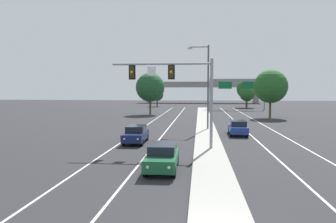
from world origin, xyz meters
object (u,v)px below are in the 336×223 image
(car_oncoming_navy, at_px, (136,134))
(tree_far_right_a, at_px, (247,89))
(tree_far_left_b, at_px, (150,87))
(tree_far_right_c, at_px, (271,86))
(tree_far_right_b, at_px, (247,94))
(car_receding_blue, at_px, (238,127))
(tree_far_left_c, at_px, (157,95))
(overhead_signal_mast, at_px, (179,83))
(highway_sign_gantry, at_px, (237,84))
(street_lamp_median, at_px, (206,82))
(car_oncoming_green, at_px, (162,157))

(car_oncoming_navy, height_order, tree_far_right_a, tree_far_right_a)
(tree_far_right_a, relative_size, tree_far_left_b, 0.95)
(car_oncoming_navy, distance_m, tree_far_right_a, 61.03)
(tree_far_right_c, bearing_deg, tree_far_right_b, 89.28)
(car_receding_blue, distance_m, tree_far_right_b, 50.82)
(tree_far_right_c, relative_size, tree_far_right_b, 1.44)
(car_oncoming_navy, height_order, tree_far_left_c, tree_far_left_c)
(overhead_signal_mast, bearing_deg, tree_far_left_c, 99.35)
(overhead_signal_mast, height_order, highway_sign_gantry, highway_sign_gantry)
(street_lamp_median, bearing_deg, tree_far_left_b, 114.99)
(car_receding_blue, height_order, tree_far_left_c, tree_far_left_c)
(car_oncoming_green, xyz_separation_m, tree_far_right_a, (14.78, 67.36, 4.18))
(car_receding_blue, bearing_deg, tree_far_right_c, 69.35)
(car_receding_blue, xyz_separation_m, tree_far_right_a, (8.44, 52.04, 4.18))
(car_oncoming_green, height_order, tree_far_left_c, tree_far_left_c)
(car_oncoming_navy, xyz_separation_m, tree_far_right_b, (18.18, 56.07, 2.91))
(car_oncoming_navy, height_order, tree_far_right_c, tree_far_right_c)
(car_receding_blue, bearing_deg, overhead_signal_mast, -124.27)
(car_oncoming_green, bearing_deg, tree_far_right_b, 77.38)
(tree_far_right_b, distance_m, tree_far_left_b, 32.48)
(tree_far_left_b, bearing_deg, street_lamp_median, -65.01)
(tree_far_right_a, bearing_deg, car_oncoming_navy, -107.52)
(street_lamp_median, relative_size, tree_far_left_b, 1.24)
(tree_far_right_a, bearing_deg, tree_far_right_c, -90.93)
(tree_far_right_a, bearing_deg, car_oncoming_green, -102.37)
(overhead_signal_mast, relative_size, tree_far_right_a, 1.08)
(tree_far_right_b, bearing_deg, car_receding_blue, -99.42)
(overhead_signal_mast, bearing_deg, tree_far_right_b, 76.45)
(highway_sign_gantry, xyz_separation_m, tree_far_right_c, (3.06, -21.95, -0.77))
(car_oncoming_green, bearing_deg, overhead_signal_mast, 85.64)
(street_lamp_median, relative_size, car_oncoming_green, 2.22)
(car_receding_blue, distance_m, tree_far_right_a, 52.89)
(overhead_signal_mast, height_order, tree_far_left_c, overhead_signal_mast)
(highway_sign_gantry, relative_size, tree_far_right_c, 1.61)
(street_lamp_median, bearing_deg, car_oncoming_green, -98.85)
(car_oncoming_green, relative_size, tree_far_right_c, 0.54)
(street_lamp_median, relative_size, car_receding_blue, 2.22)
(tree_far_right_b, bearing_deg, car_oncoming_green, -102.62)
(car_oncoming_green, bearing_deg, tree_far_left_b, 100.03)
(overhead_signal_mast, xyz_separation_m, tree_far_left_b, (-7.86, 34.72, -0.08))
(overhead_signal_mast, bearing_deg, tree_far_left_b, 102.75)
(tree_far_right_a, height_order, tree_far_left_b, tree_far_left_b)
(car_oncoming_green, distance_m, tree_far_right_c, 39.34)
(tree_far_right_a, distance_m, tree_far_right_b, 2.36)
(highway_sign_gantry, distance_m, tree_far_right_b, 8.20)
(street_lamp_median, distance_m, highway_sign_gantry, 39.88)
(tree_far_left_b, bearing_deg, tree_far_right_a, 49.46)
(car_oncoming_green, xyz_separation_m, highway_sign_gantry, (11.22, 58.33, 5.34))
(car_oncoming_green, bearing_deg, highway_sign_gantry, 79.11)
(highway_sign_gantry, bearing_deg, overhead_signal_mast, -101.73)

